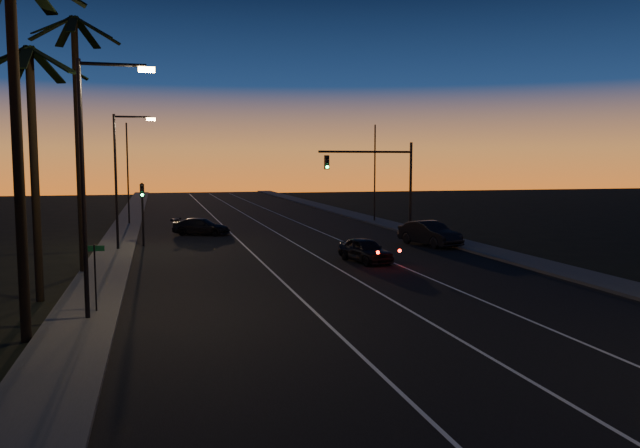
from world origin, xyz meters
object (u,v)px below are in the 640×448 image
object	(u,v)px
signal_mast	(380,173)
lead_car	(365,250)
cross_car	(201,227)
right_car	(430,233)

from	to	relation	value
signal_mast	lead_car	distance (m)	11.75
lead_car	cross_car	bearing A→B (deg)	116.86
signal_mast	right_car	xyz separation A→B (m)	(1.86, -4.51, -3.96)
lead_car	cross_car	size ratio (longest dim) A/B	0.98
lead_car	right_car	size ratio (longest dim) A/B	0.90
right_car	cross_car	xyz separation A→B (m)	(-14.32, 10.09, -0.17)
right_car	cross_car	distance (m)	17.52
lead_car	right_car	xyz separation A→B (m)	(6.42, 5.51, 0.13)
lead_car	cross_car	xyz separation A→B (m)	(-7.90, 15.60, -0.04)
right_car	cross_car	bearing A→B (deg)	144.85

